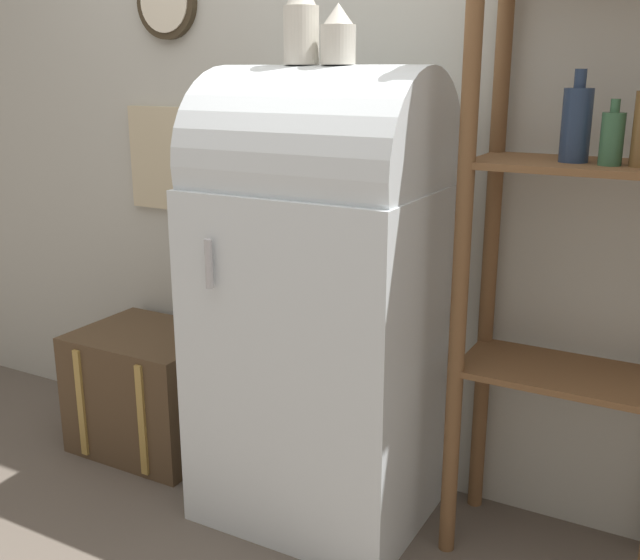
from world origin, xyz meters
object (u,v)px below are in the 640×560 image
Objects in this scene: refrigerator at (322,295)px; vase_left at (301,23)px; vase_center at (338,36)px; suitcase_trunk at (151,390)px.

vase_left reaches higher than refrigerator.
refrigerator is 0.85m from vase_left.
vase_center reaches higher than refrigerator.
suitcase_trunk is 3.25× the size of vase_center.
vase_left reaches higher than suitcase_trunk.
refrigerator is at bearing 170.15° from vase_center.
vase_center is (0.06, -0.01, 0.81)m from refrigerator.
refrigerator is at bearing 4.87° from vase_left.
vase_left is at bearing -175.13° from refrigerator.
refrigerator reaches higher than suitcase_trunk.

